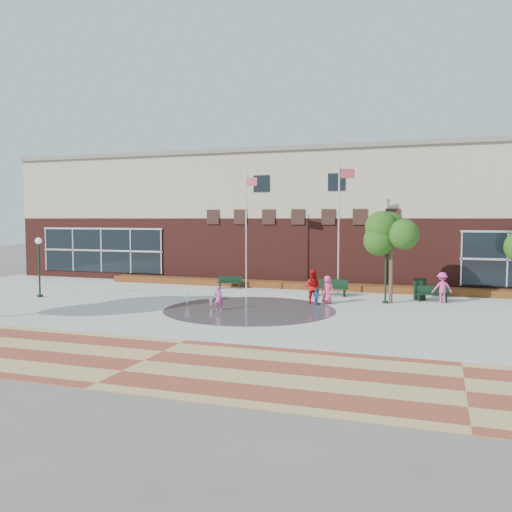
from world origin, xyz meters
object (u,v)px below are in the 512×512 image
(flagpole_right, at_px, (340,221))
(bench_left, at_px, (230,285))
(child_splash, at_px, (219,298))
(trash_can, at_px, (420,289))
(flagpole_left, at_px, (247,225))

(flagpole_right, xyz_separation_m, bench_left, (-7.13, 0.65, -4.11))
(flagpole_right, bearing_deg, bench_left, 158.98)
(flagpole_right, bearing_deg, child_splash, -138.28)
(trash_can, height_order, child_splash, child_splash)
(flagpole_left, bearing_deg, trash_can, 16.23)
(bench_left, bearing_deg, child_splash, -85.53)
(flagpole_right, bearing_deg, trash_can, -21.61)
(bench_left, relative_size, trash_can, 1.36)
(flagpole_left, relative_size, flagpole_right, 0.94)
(flagpole_left, relative_size, trash_can, 6.23)
(flagpole_left, bearing_deg, bench_left, 157.24)
(flagpole_left, height_order, trash_can, flagpole_left)
(flagpole_right, xyz_separation_m, trash_can, (4.56, -0.46, -3.77))
(bench_left, bearing_deg, trash_can, -18.70)
(flagpole_left, distance_m, child_splash, 7.54)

